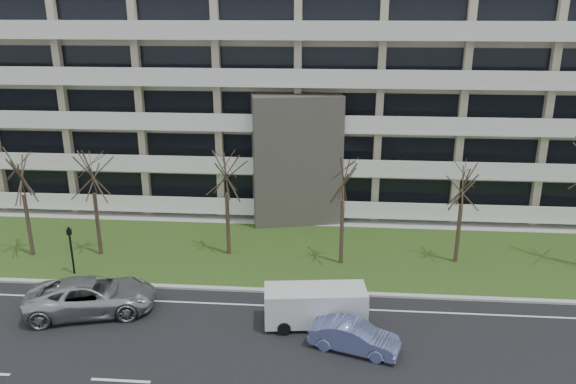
# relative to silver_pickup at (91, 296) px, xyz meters

# --- Properties ---
(grass_verge) EXTENTS (90.00, 10.00, 0.06)m
(grass_verge) POSITION_rel_silver_pickup_xyz_m (9.37, 7.77, -0.84)
(grass_verge) COLOR #2B4D19
(grass_verge) RESTS_ON ground
(curb) EXTENTS (90.00, 0.35, 0.12)m
(curb) POSITION_rel_silver_pickup_xyz_m (9.37, 2.77, -0.81)
(curb) COLOR #B2B2AD
(curb) RESTS_ON ground
(sidewalk) EXTENTS (90.00, 2.00, 0.08)m
(sidewalk) POSITION_rel_silver_pickup_xyz_m (9.37, 13.27, -0.83)
(sidewalk) COLOR #B2B2AD
(sidewalk) RESTS_ON ground
(lane_edge_line) EXTENTS (90.00, 0.12, 0.01)m
(lane_edge_line) POSITION_rel_silver_pickup_xyz_m (9.37, 1.27, -0.86)
(lane_edge_line) COLOR white
(lane_edge_line) RESTS_ON ground
(apartment_building) EXTENTS (60.50, 15.10, 18.75)m
(apartment_building) POSITION_rel_silver_pickup_xyz_m (9.36, 20.08, 6.75)
(apartment_building) COLOR tan
(apartment_building) RESTS_ON ground
(silver_pickup) EXTENTS (6.77, 4.35, 1.74)m
(silver_pickup) POSITION_rel_silver_pickup_xyz_m (0.00, 0.00, 0.00)
(silver_pickup) COLOR #A8AAAF
(silver_pickup) RESTS_ON ground
(blue_sedan) EXTENTS (4.23, 2.51, 1.32)m
(blue_sedan) POSITION_rel_silver_pickup_xyz_m (12.96, -2.25, -0.21)
(blue_sedan) COLOR #7A8BD3
(blue_sedan) RESTS_ON ground
(white_van) EXTENTS (5.02, 2.43, 1.88)m
(white_van) POSITION_rel_silver_pickup_xyz_m (11.22, -0.24, 0.26)
(white_van) COLOR silver
(white_van) RESTS_ON ground
(pedestrian_signal) EXTENTS (0.33, 0.30, 2.91)m
(pedestrian_signal) POSITION_rel_silver_pickup_xyz_m (-2.75, 3.90, 0.98)
(pedestrian_signal) COLOR black
(pedestrian_signal) RESTS_ON ground
(tree_1) EXTENTS (3.52, 3.52, 7.04)m
(tree_1) POSITION_rel_silver_pickup_xyz_m (-6.40, 6.15, 4.60)
(tree_1) COLOR #382B21
(tree_1) RESTS_ON ground
(tree_2) EXTENTS (3.55, 3.55, 7.11)m
(tree_2) POSITION_rel_silver_pickup_xyz_m (-2.29, 6.63, 4.66)
(tree_2) COLOR #382B21
(tree_2) RESTS_ON ground
(tree_3) EXTENTS (3.55, 3.55, 7.10)m
(tree_3) POSITION_rel_silver_pickup_xyz_m (5.58, 7.31, 4.65)
(tree_3) COLOR #382B21
(tree_3) RESTS_ON ground
(tree_4) EXTENTS (3.58, 3.58, 7.16)m
(tree_4) POSITION_rel_silver_pickup_xyz_m (12.46, 6.53, 4.70)
(tree_4) COLOR #382B21
(tree_4) RESTS_ON ground
(tree_5) EXTENTS (3.29, 3.29, 6.58)m
(tree_5) POSITION_rel_silver_pickup_xyz_m (19.30, 7.26, 4.24)
(tree_5) COLOR #382B21
(tree_5) RESTS_ON ground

